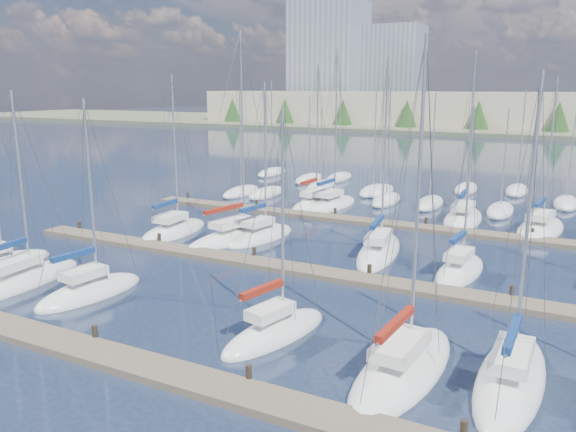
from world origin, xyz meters
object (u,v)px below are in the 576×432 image
at_px(sailboat_l, 459,271).
at_px(sailboat_f, 511,378).
at_px(sailboat_i, 237,236).
at_px(sailboat_d, 275,333).
at_px(sailboat_b, 21,281).
at_px(sailboat_k, 379,251).
at_px(sailboat_o, 331,204).
at_px(sailboat_e, 403,368).
at_px(sailboat_c, 90,292).
at_px(sailboat_q, 540,229).
at_px(sailboat_n, 314,204).
at_px(sailboat_h, 174,231).
at_px(sailboat_p, 463,218).
at_px(sailboat_j, 261,236).

bearing_deg(sailboat_l, sailboat_f, -65.77).
xyz_separation_m(sailboat_i, sailboat_d, (10.75, -13.74, 0.00)).
bearing_deg(sailboat_b, sailboat_k, 37.99).
xyz_separation_m(sailboat_o, sailboat_d, (8.97, -27.90, 0.00)).
xyz_separation_m(sailboat_e, sailboat_c, (-17.78, 0.59, -0.00)).
bearing_deg(sailboat_o, sailboat_q, 1.49).
bearing_deg(sailboat_q, sailboat_n, -174.19).
height_order(sailboat_q, sailboat_h, sailboat_h).
height_order(sailboat_h, sailboat_p, sailboat_p).
bearing_deg(sailboat_c, sailboat_f, 8.78).
bearing_deg(sailboat_j, sailboat_l, 2.27).
distance_m(sailboat_q, sailboat_n, 20.17).
bearing_deg(sailboat_q, sailboat_j, -139.50).
bearing_deg(sailboat_p, sailboat_j, -135.76).
distance_m(sailboat_n, sailboat_d, 29.34).
xyz_separation_m(sailboat_k, sailboat_i, (-10.86, -1.09, 0.00)).
bearing_deg(sailboat_n, sailboat_p, 3.75).
relative_size(sailboat_e, sailboat_f, 1.10).
height_order(sailboat_l, sailboat_i, sailboat_i).
xyz_separation_m(sailboat_l, sailboat_k, (-5.75, 1.85, 0.01)).
relative_size(sailboat_k, sailboat_i, 0.88).
bearing_deg(sailboat_c, sailboat_e, 5.50).
distance_m(sailboat_e, sailboat_f, 4.09).
bearing_deg(sailboat_e, sailboat_b, -175.57).
distance_m(sailboat_c, sailboat_h, 13.62).
bearing_deg(sailboat_b, sailboat_f, -2.43).
distance_m(sailboat_c, sailboat_k, 18.89).
xyz_separation_m(sailboat_e, sailboat_j, (-15.29, 15.19, 0.00)).
relative_size(sailboat_f, sailboat_p, 0.84).
bearing_deg(sailboat_h, sailboat_d, -42.45).
bearing_deg(sailboat_f, sailboat_b, -176.55).
bearing_deg(sailboat_o, sailboat_j, -85.88).
relative_size(sailboat_j, sailboat_d, 1.10).
xyz_separation_m(sailboat_j, sailboat_c, (-2.49, -14.60, -0.00)).
bearing_deg(sailboat_b, sailboat_j, 59.21).
bearing_deg(sailboat_l, sailboat_k, 167.55).
distance_m(sailboat_j, sailboat_b, 16.84).
bearing_deg(sailboat_d, sailboat_e, 8.22).
bearing_deg(sailboat_q, sailboat_o, -175.96).
bearing_deg(sailboat_i, sailboat_f, -20.50).
relative_size(sailboat_f, sailboat_n, 0.89).
distance_m(sailboat_j, sailboat_k, 9.23).
relative_size(sailboat_e, sailboat_q, 1.09).
height_order(sailboat_h, sailboat_d, sailboat_h).
relative_size(sailboat_e, sailboat_d, 1.24).
bearing_deg(sailboat_f, sailboat_j, 145.01).
bearing_deg(sailboat_e, sailboat_d, 179.21).
xyz_separation_m(sailboat_e, sailboat_p, (-2.75, 28.22, 0.00)).
bearing_deg(sailboat_j, sailboat_q, 41.63).
height_order(sailboat_l, sailboat_p, sailboat_p).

